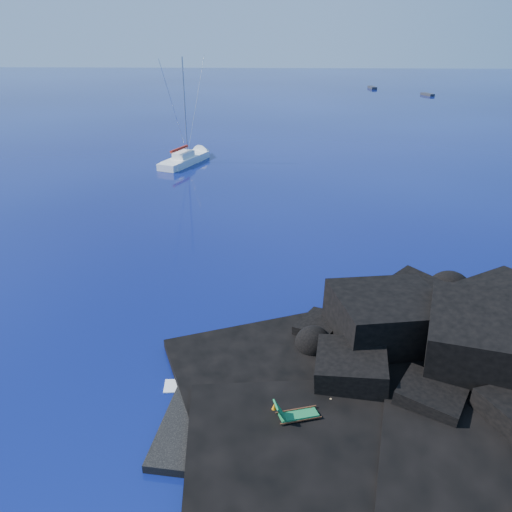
{
  "coord_description": "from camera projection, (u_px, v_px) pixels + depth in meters",
  "views": [
    {
      "loc": [
        4.55,
        -14.85,
        14.5
      ],
      "look_at": [
        3.43,
        12.48,
        2.0
      ],
      "focal_mm": 35.0,
      "sensor_mm": 36.0,
      "label": 1
    }
  ],
  "objects": [
    {
      "name": "deck_chair",
      "position": [
        299.0,
        410.0,
        19.43
      ],
      "size": [
        1.87,
        1.21,
        1.19
      ],
      "primitive_type": null,
      "rotation": [
        0.0,
        0.0,
        0.28
      ],
      "color": "#176938",
      "rests_on": "beach"
    },
    {
      "name": "towel",
      "position": [
        319.0,
        406.0,
        20.51
      ],
      "size": [
        1.91,
        1.28,
        0.05
      ],
      "primitive_type": "cube",
      "rotation": [
        0.0,
        0.0,
        0.28
      ],
      "color": "silver",
      "rests_on": "beach"
    },
    {
      "name": "surf_foam",
      "position": [
        282.0,
        359.0,
        24.05
      ],
      "size": [
        10.0,
        8.0,
        0.06
      ],
      "primitive_type": null,
      "color": "white",
      "rests_on": "ground"
    },
    {
      "name": "beach",
      "position": [
        270.0,
        426.0,
        19.98
      ],
      "size": [
        9.08,
        6.86,
        0.7
      ],
      "primitive_type": "cube",
      "rotation": [
        0.0,
        0.0,
        -0.1
      ],
      "color": "black",
      "rests_on": "ground"
    },
    {
      "name": "marker_cone",
      "position": [
        274.0,
        409.0,
        19.95
      ],
      "size": [
        0.38,
        0.38,
        0.56
      ],
      "primitive_type": "cone",
      "rotation": [
        0.0,
        0.0,
        0.02
      ],
      "color": "orange",
      "rests_on": "beach"
    },
    {
      "name": "distant_boat_b",
      "position": [
        427.0,
        96.0,
        118.48
      ],
      "size": [
        2.54,
        4.19,
        0.53
      ],
      "primitive_type": "cube",
      "rotation": [
        0.0,
        0.0,
        0.35
      ],
      "color": "#2A2A2F",
      "rests_on": "ground"
    },
    {
      "name": "ground",
      "position": [
        156.0,
        432.0,
        19.69
      ],
      "size": [
        400.0,
        400.0,
        0.0
      ],
      "primitive_type": "plane",
      "color": "#030435",
      "rests_on": "ground"
    },
    {
      "name": "distant_boat_a",
      "position": [
        372.0,
        89.0,
        132.07
      ],
      "size": [
        1.85,
        4.52,
        0.59
      ],
      "primitive_type": "cube",
      "rotation": [
        0.0,
        0.0,
        0.11
      ],
      "color": "#28292E",
      "rests_on": "ground"
    },
    {
      "name": "sailboat",
      "position": [
        186.0,
        163.0,
        58.92
      ],
      "size": [
        6.31,
        11.35,
        11.81
      ],
      "primitive_type": null,
      "rotation": [
        0.0,
        0.0,
        -0.37
      ],
      "color": "white",
      "rests_on": "ground"
    },
    {
      "name": "sunbather",
      "position": [
        320.0,
        403.0,
        20.44
      ],
      "size": [
        1.72,
        0.91,
        0.25
      ],
      "primitive_type": null,
      "rotation": [
        0.0,
        0.0,
        0.28
      ],
      "color": "tan",
      "rests_on": "towel"
    },
    {
      "name": "headland",
      "position": [
        464.0,
        390.0,
        21.94
      ],
      "size": [
        24.0,
        24.0,
        3.6
      ],
      "primitive_type": null,
      "color": "black",
      "rests_on": "ground"
    }
  ]
}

